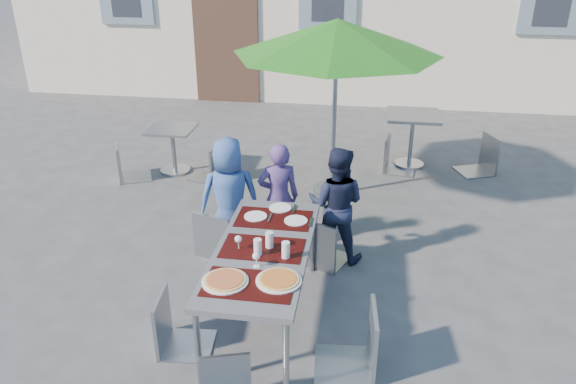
% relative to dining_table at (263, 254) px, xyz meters
% --- Properties ---
extents(ground, '(90.00, 90.00, 0.00)m').
position_rel_dining_table_xyz_m(ground, '(-0.09, -0.53, -0.70)').
color(ground, '#404042').
rests_on(ground, ground).
extents(dining_table, '(0.80, 1.85, 0.76)m').
position_rel_dining_table_xyz_m(dining_table, '(0.00, 0.00, 0.00)').
color(dining_table, '#3F3F43').
rests_on(dining_table, ground).
extents(pizza_near_left, '(0.37, 0.37, 0.03)m').
position_rel_dining_table_xyz_m(pizza_near_left, '(-0.19, -0.55, 0.07)').
color(pizza_near_left, white).
rests_on(pizza_near_left, dining_table).
extents(pizza_near_right, '(0.36, 0.36, 0.03)m').
position_rel_dining_table_xyz_m(pizza_near_right, '(0.22, -0.48, 0.07)').
color(pizza_near_right, white).
rests_on(pizza_near_right, dining_table).
extents(glassware, '(0.49, 0.38, 0.15)m').
position_rel_dining_table_xyz_m(glassware, '(0.05, -0.09, 0.13)').
color(glassware, silver).
rests_on(glassware, dining_table).
extents(place_settings, '(0.65, 0.46, 0.01)m').
position_rel_dining_table_xyz_m(place_settings, '(0.03, 0.62, 0.06)').
color(place_settings, white).
rests_on(place_settings, dining_table).
extents(child_0, '(0.73, 0.58, 1.31)m').
position_rel_dining_table_xyz_m(child_0, '(-0.59, 1.15, -0.04)').
color(child_0, '#375697').
rests_on(child_0, ground).
extents(child_1, '(0.51, 0.41, 1.23)m').
position_rel_dining_table_xyz_m(child_1, '(-0.08, 1.29, -0.08)').
color(child_1, '#523A77').
rests_on(child_1, ground).
extents(child_2, '(0.66, 0.43, 1.27)m').
position_rel_dining_table_xyz_m(child_2, '(0.55, 1.18, -0.06)').
color(child_2, '#181D36').
rests_on(child_2, ground).
extents(chair_0, '(0.55, 0.56, 1.01)m').
position_rel_dining_table_xyz_m(chair_0, '(-0.71, 1.02, -0.10)').
color(chair_0, '#90979B').
rests_on(chair_0, ground).
extents(chair_1, '(0.56, 0.56, 1.06)m').
position_rel_dining_table_xyz_m(chair_1, '(-0.13, 1.07, -0.07)').
color(chair_1, '#8E9498').
rests_on(chair_1, ground).
extents(chair_2, '(0.60, 0.60, 1.04)m').
position_rel_dining_table_xyz_m(chair_2, '(0.42, 1.00, -0.09)').
color(chair_2, gray).
rests_on(chair_2, ground).
extents(chair_3, '(0.47, 0.46, 0.96)m').
position_rel_dining_table_xyz_m(chair_3, '(-0.68, -0.48, -0.13)').
color(chair_3, '#91959C').
rests_on(chair_3, ground).
extents(chair_4, '(0.51, 0.51, 1.06)m').
position_rel_dining_table_xyz_m(chair_4, '(0.87, -0.49, -0.07)').
color(chair_4, '#91979C').
rests_on(chair_4, ground).
extents(chair_5, '(0.47, 0.48, 0.86)m').
position_rel_dining_table_xyz_m(chair_5, '(-0.06, -1.12, -0.20)').
color(chair_5, gray).
rests_on(chair_5, ground).
extents(patio_umbrella, '(2.56, 2.56, 2.29)m').
position_rel_dining_table_xyz_m(patio_umbrella, '(0.39, 2.77, 1.37)').
color(patio_umbrella, '#A4A7AC').
rests_on(patio_umbrella, ground).
extents(cafe_table_0, '(0.63, 0.63, 0.67)m').
position_rel_dining_table_xyz_m(cafe_table_0, '(-1.95, 3.20, -0.26)').
color(cafe_table_0, '#A4A7AC').
rests_on(cafe_table_0, ground).
extents(bg_chair_l_0, '(0.57, 0.57, 0.97)m').
position_rel_dining_table_xyz_m(bg_chair_l_0, '(-2.53, 2.85, -0.13)').
color(bg_chair_l_0, gray).
rests_on(bg_chair_l_0, ground).
extents(bg_chair_r_0, '(0.51, 0.50, 0.94)m').
position_rel_dining_table_xyz_m(bg_chair_r_0, '(-1.34, 3.02, -0.14)').
color(bg_chair_r_0, gray).
rests_on(bg_chair_r_0, ground).
extents(cafe_table_1, '(0.75, 0.75, 0.81)m').
position_rel_dining_table_xyz_m(cafe_table_1, '(1.47, 3.95, -0.12)').
color(cafe_table_1, '#A4A7AC').
rests_on(cafe_table_1, ground).
extents(bg_chair_l_1, '(0.49, 0.49, 0.98)m').
position_rel_dining_table_xyz_m(bg_chair_l_1, '(1.22, 3.73, -0.12)').
color(bg_chair_l_1, gray).
rests_on(bg_chair_l_1, ground).
extents(bg_chair_r_1, '(0.60, 0.60, 1.04)m').
position_rel_dining_table_xyz_m(bg_chair_r_1, '(2.50, 3.88, -0.08)').
color(bg_chair_r_1, gray).
rests_on(bg_chair_r_1, ground).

